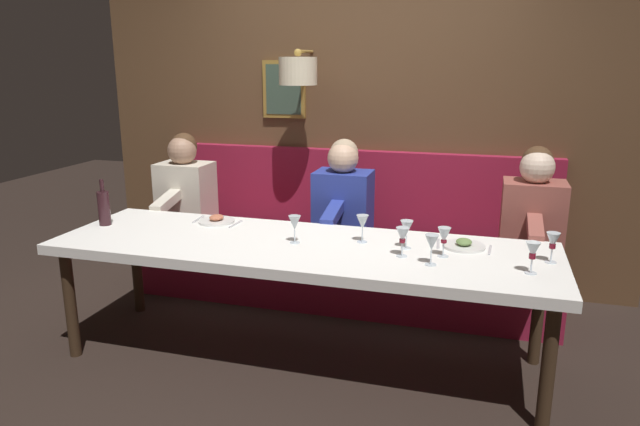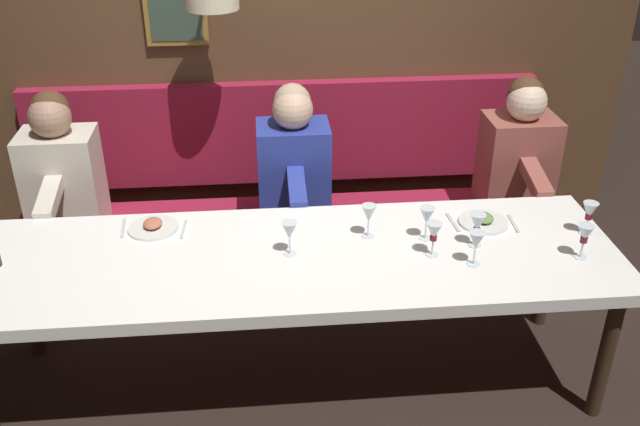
% 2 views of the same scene
% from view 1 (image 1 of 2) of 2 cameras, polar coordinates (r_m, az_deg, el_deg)
% --- Properties ---
extents(ground_plane, '(12.00, 12.00, 0.00)m').
position_cam_1_polar(ground_plane, '(3.67, -1.82, -14.10)').
color(ground_plane, black).
extents(dining_table, '(0.90, 2.92, 0.74)m').
position_cam_1_polar(dining_table, '(3.40, -1.91, -3.98)').
color(dining_table, white).
rests_on(dining_table, ground_plane).
extents(banquette_bench, '(0.52, 3.12, 0.45)m').
position_cam_1_polar(banquette_bench, '(4.36, 1.81, -6.07)').
color(banquette_bench, maroon).
rests_on(banquette_bench, ground_plane).
extents(back_wall_panel, '(0.59, 4.32, 2.90)m').
position_cam_1_polar(back_wall_panel, '(4.65, 3.65, 9.62)').
color(back_wall_panel, brown).
rests_on(back_wall_panel, ground_plane).
extents(diner_nearest, '(0.60, 0.40, 0.79)m').
position_cam_1_polar(diner_nearest, '(4.06, 20.20, 0.20)').
color(diner_nearest, '#934C42').
rests_on(diner_nearest, banquette_bench).
extents(diner_near, '(0.60, 0.40, 0.79)m').
position_cam_1_polar(diner_near, '(4.17, 2.27, 1.45)').
color(diner_near, '#283893').
rests_on(diner_near, banquette_bench).
extents(diner_middle, '(0.60, 0.40, 0.79)m').
position_cam_1_polar(diner_middle, '(4.64, -13.12, 2.42)').
color(diner_middle, beige).
rests_on(diner_middle, banquette_bench).
extents(place_setting_0, '(0.24, 0.32, 0.05)m').
position_cam_1_polar(place_setting_0, '(3.41, 13.95, -3.06)').
color(place_setting_0, silver).
rests_on(place_setting_0, dining_table).
extents(place_setting_1, '(0.24, 0.32, 0.05)m').
position_cam_1_polar(place_setting_1, '(3.88, -10.12, -0.69)').
color(place_setting_1, silver).
rests_on(place_setting_1, dining_table).
extents(wine_glass_0, '(0.07, 0.07, 0.16)m').
position_cam_1_polar(wine_glass_0, '(3.16, 8.11, -2.26)').
color(wine_glass_0, silver).
rests_on(wine_glass_0, dining_table).
extents(wine_glass_1, '(0.07, 0.07, 0.16)m').
position_cam_1_polar(wine_glass_1, '(3.20, 12.10, -2.22)').
color(wine_glass_1, silver).
rests_on(wine_glass_1, dining_table).
extents(wine_glass_2, '(0.07, 0.07, 0.16)m').
position_cam_1_polar(wine_glass_2, '(3.07, 20.17, -3.57)').
color(wine_glass_2, silver).
rests_on(wine_glass_2, dining_table).
extents(wine_glass_3, '(0.07, 0.07, 0.16)m').
position_cam_1_polar(wine_glass_3, '(3.27, 21.91, -2.63)').
color(wine_glass_3, silver).
rests_on(wine_glass_3, dining_table).
extents(wine_glass_4, '(0.07, 0.07, 0.16)m').
position_cam_1_polar(wine_glass_4, '(3.38, 4.19, -0.99)').
color(wine_glass_4, silver).
rests_on(wine_glass_4, dining_table).
extents(wine_glass_5, '(0.07, 0.07, 0.16)m').
position_cam_1_polar(wine_glass_5, '(3.36, -2.51, -1.05)').
color(wine_glass_5, silver).
rests_on(wine_glass_5, dining_table).
extents(wine_glass_6, '(0.07, 0.07, 0.16)m').
position_cam_1_polar(wine_glass_6, '(3.30, 8.51, -1.54)').
color(wine_glass_6, silver).
rests_on(wine_glass_6, dining_table).
extents(wine_glass_7, '(0.07, 0.07, 0.16)m').
position_cam_1_polar(wine_glass_7, '(3.05, 10.92, -2.96)').
color(wine_glass_7, silver).
rests_on(wine_glass_7, dining_table).
extents(wine_bottle, '(0.08, 0.08, 0.30)m').
position_cam_1_polar(wine_bottle, '(3.99, -20.47, 0.51)').
color(wine_bottle, '#33191E').
rests_on(wine_bottle, dining_table).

